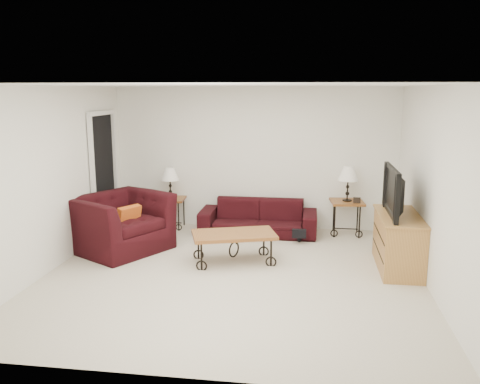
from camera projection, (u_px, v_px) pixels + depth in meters
The scene contains 20 objects.
ground at pixel (233, 275), 6.77m from camera, with size 5.00×5.00×0.00m, color beige.
wall_back at pixel (254, 158), 8.95m from camera, with size 5.00×0.02×2.50m, color white.
wall_front at pixel (184, 239), 4.10m from camera, with size 5.00×0.02×2.50m, color white.
wall_left at pixel (52, 179), 6.87m from camera, with size 0.02×5.00×2.50m, color white.
wall_right at pixel (433, 189), 6.18m from camera, with size 0.02×5.00×2.50m, color white.
ceiling at pixel (232, 85), 6.28m from camera, with size 5.00×5.00×0.00m, color white.
doorway at pixel (104, 176), 8.51m from camera, with size 0.08×0.94×2.04m, color black.
sofa at pixel (258, 217), 8.66m from camera, with size 1.99×0.78×0.58m, color black.
side_table_left at pixel (171, 213), 9.06m from camera, with size 0.50×0.50×0.54m, color olive.
side_table_right at pixel (346, 218), 8.62m from camera, with size 0.54×0.54×0.59m, color olive.
lamp_left at pixel (170, 183), 8.95m from camera, with size 0.31×0.31×0.54m, color black, non-canonical shape.
lamp_right at pixel (348, 184), 8.51m from camera, with size 0.33×0.33×0.59m, color black, non-canonical shape.
photo_frame_left at pixel (160, 197), 8.87m from camera, with size 0.11×0.01×0.09m, color black.
photo_frame_right at pixel (357, 200), 8.39m from camera, with size 0.12×0.02×0.10m, color black.
coffee_table at pixel (234, 248), 7.23m from camera, with size 1.17×0.63×0.44m, color olive.
armchair at pixel (121, 223), 7.75m from camera, with size 1.33×1.16×0.87m, color black.
throw_pillow at pixel (129, 219), 7.66m from camera, with size 0.39×0.10×0.39m, color #BC5D18.
tv_stand at pixel (398, 242), 6.96m from camera, with size 0.53×1.27×0.76m, color #B98844.
television at pixel (400, 191), 6.82m from camera, with size 1.14×0.15×0.66m, color black.
backpack at pixel (299, 229), 8.18m from camera, with size 0.34×0.26×0.45m, color black.
Camera 1 is at (1.01, -6.34, 2.45)m, focal length 37.69 mm.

